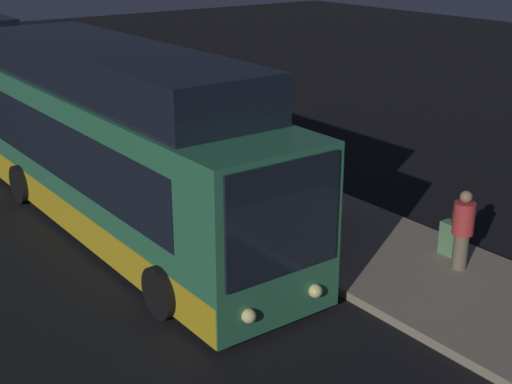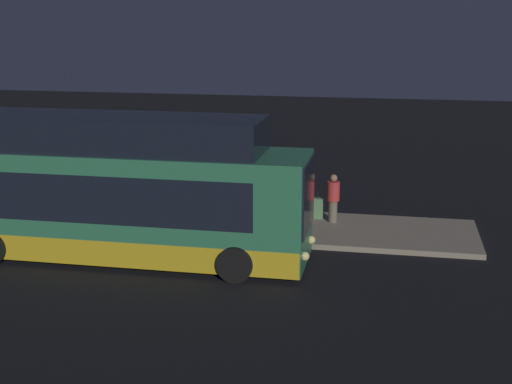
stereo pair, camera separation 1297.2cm
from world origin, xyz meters
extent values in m
plane|color=black|center=(0.00, 0.00, 0.00)|extent=(80.00, 80.00, 0.00)
cube|color=gray|center=(0.00, 3.34, 0.08)|extent=(20.00, 3.49, 0.16)
cube|color=#2D704C|center=(-0.12, -0.08, 1.63)|extent=(10.55, 2.49, 2.93)
cube|color=gold|center=(-0.12, -0.08, 0.51)|extent=(10.50, 2.51, 0.70)
cube|color=black|center=(-0.38, -0.08, 1.98)|extent=(8.65, 2.52, 1.29)
cube|color=black|center=(5.18, -0.08, 2.05)|extent=(0.06, 2.19, 1.87)
sphere|color=#F9E58C|center=(5.20, 0.60, 0.61)|extent=(0.24, 0.24, 0.24)
sphere|color=#F9E58C|center=(5.20, -0.77, 0.61)|extent=(0.24, 0.24, 0.24)
cylinder|color=black|center=(3.47, 1.16, 0.47)|extent=(0.94, 0.30, 0.94)
cylinder|color=black|center=(3.47, -1.33, 0.47)|extent=(0.94, 0.30, 0.94)
cylinder|color=black|center=(-3.39, 1.16, 0.47)|extent=(0.94, 0.30, 0.94)
cylinder|color=black|center=(-3.39, -1.33, 0.47)|extent=(0.94, 0.30, 0.94)
cube|color=black|center=(-0.54, -0.08, 3.55)|extent=(8.97, 2.29, 0.93)
cube|color=black|center=(-7.91, -0.08, 1.92)|extent=(0.06, 2.15, 1.72)
sphere|color=#F9E58C|center=(-7.89, 0.59, 0.64)|extent=(0.24, 0.24, 0.24)
cylinder|color=black|center=(-9.76, 1.14, 0.54)|extent=(1.08, 0.30, 1.08)
cylinder|color=#6B604C|center=(0.28, 2.26, 0.54)|extent=(0.31, 0.31, 0.75)
cylinder|color=#BF3333|center=(0.28, 2.26, 1.25)|extent=(0.44, 0.44, 0.66)
sphere|color=tan|center=(0.28, 2.26, 1.70)|extent=(0.25, 0.25, 0.25)
cube|color=maroon|center=(0.16, 2.49, 0.97)|extent=(0.31, 0.25, 0.24)
cylinder|color=#6B604C|center=(2.27, 3.70, 0.52)|extent=(0.32, 0.32, 0.72)
cylinder|color=#CC6B8C|center=(2.27, 3.70, 1.20)|extent=(0.46, 0.46, 0.63)
sphere|color=#9E7051|center=(2.27, 3.70, 1.63)|extent=(0.24, 0.24, 0.24)
cube|color=black|center=(2.34, 3.43, 0.94)|extent=(0.31, 0.21, 0.24)
cylinder|color=#6B604C|center=(5.49, 4.00, 0.52)|extent=(0.40, 0.40, 0.71)
cylinder|color=#BF3333|center=(5.49, 4.00, 1.19)|extent=(0.57, 0.57, 0.62)
sphere|color=#9E7051|center=(5.49, 4.00, 1.61)|extent=(0.23, 0.23, 0.23)
cube|color=#598C59|center=(4.97, 4.35, 0.50)|extent=(0.36, 0.26, 0.68)
cylinder|color=black|center=(4.97, 4.35, 0.96)|extent=(0.02, 0.02, 0.24)
cylinder|color=#4C4C51|center=(-1.91, 2.65, 1.45)|extent=(0.10, 0.10, 2.58)
cube|color=beige|center=(-1.91, 2.65, 2.49)|extent=(0.04, 0.86, 0.40)
camera|label=1|loc=(13.06, -6.47, 6.23)|focal=50.00mm
camera|label=2|loc=(7.30, -18.08, 6.73)|focal=50.00mm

